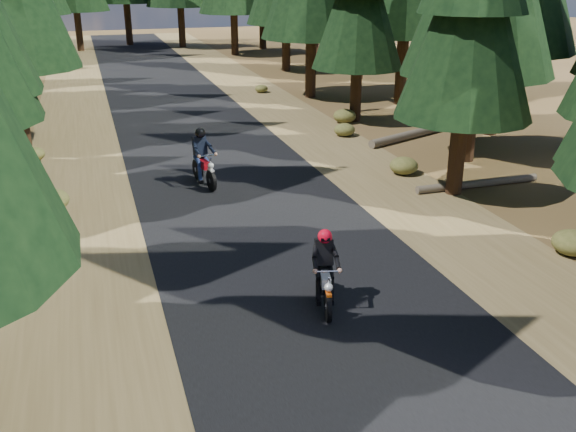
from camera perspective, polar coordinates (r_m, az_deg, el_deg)
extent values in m
plane|color=#4A391A|center=(13.35, 1.94, -6.65)|extent=(120.00, 120.00, 0.00)
cube|color=black|center=(17.72, -3.40, 0.65)|extent=(6.00, 100.00, 0.01)
cube|color=brown|center=(17.29, -18.34, -1.01)|extent=(3.20, 100.00, 0.01)
cube|color=brown|center=(19.28, 9.98, 2.08)|extent=(3.20, 100.00, 0.01)
cylinder|color=black|center=(18.95, 15.10, 8.44)|extent=(0.48, 0.48, 4.52)
cone|color=black|center=(18.56, 15.96, 16.95)|extent=(3.84, 3.84, 5.65)
cylinder|color=black|center=(22.43, 16.23, 11.97)|extent=(0.53, 0.53, 5.84)
cylinder|color=black|center=(26.44, 18.25, 13.73)|extent=(0.56, 0.56, 6.43)
cylinder|color=black|center=(25.34, -23.24, 11.98)|extent=(0.53, 0.53, 5.72)
cylinder|color=black|center=(27.73, 6.13, 12.95)|extent=(0.48, 0.48, 4.51)
cylinder|color=black|center=(31.57, 10.24, 15.56)|extent=(0.56, 0.56, 6.47)
cylinder|color=black|center=(32.18, -23.45, 13.55)|extent=(0.53, 0.53, 5.64)
cylinder|color=black|center=(32.87, 2.06, 15.53)|extent=(0.53, 0.53, 5.83)
cylinder|color=black|center=(38.70, 6.46, 15.39)|extent=(0.48, 0.48, 4.61)
cylinder|color=black|center=(38.99, -24.20, 13.62)|extent=(0.48, 0.48, 4.42)
cylinder|color=black|center=(41.52, -0.17, 16.72)|extent=(0.53, 0.53, 5.76)
cylinder|color=black|center=(46.53, 4.19, 17.11)|extent=(0.53, 0.53, 5.66)
cylinder|color=black|center=(40.92, 7.41, 16.65)|extent=(0.54, 0.54, 6.00)
cylinder|color=black|center=(34.90, 16.11, 14.89)|extent=(0.52, 0.52, 5.60)
cylinder|color=black|center=(48.29, -21.95, 16.30)|extent=(0.56, 0.56, 6.40)
cylinder|color=black|center=(49.44, -4.83, 17.54)|extent=(0.54, 0.54, 6.00)
cylinder|color=black|center=(53.06, -2.28, 18.07)|extent=(0.56, 0.56, 6.40)
cylinder|color=black|center=(54.20, -18.28, 16.93)|extent=(0.54, 0.54, 6.00)
cylinder|color=black|center=(54.77, -9.53, 17.91)|extent=(0.56, 0.56, 6.40)
cylinder|color=black|center=(57.31, -14.17, 17.93)|extent=(0.57, 0.57, 6.80)
cylinder|color=black|center=(50.17, 2.46, 17.65)|extent=(0.54, 0.54, 6.00)
cylinder|color=#4C4233|center=(25.97, 11.77, 7.34)|extent=(5.45, 2.61, 0.32)
cylinder|color=#4C4233|center=(20.24, 16.51, 2.79)|extent=(4.11, 0.26, 0.24)
ellipsoid|color=#474C1E|center=(16.25, 23.98, -2.18)|extent=(0.95, 0.95, 0.57)
ellipsoid|color=#474C1E|center=(23.78, -21.71, 5.14)|extent=(0.77, 0.77, 0.46)
ellipsoid|color=#474C1E|center=(25.50, 5.04, 7.65)|extent=(0.83, 0.83, 0.50)
ellipsoid|color=#474C1E|center=(34.46, -2.38, 11.24)|extent=(0.68, 0.68, 0.41)
ellipsoid|color=#474C1E|center=(18.65, -20.35, 1.33)|extent=(0.99, 0.99, 0.60)
ellipsoid|color=#474C1E|center=(29.77, -22.24, 8.20)|extent=(0.92, 0.92, 0.55)
ellipsoid|color=#474C1E|center=(20.96, 10.26, 4.42)|extent=(0.92, 0.92, 0.55)
ellipsoid|color=#474C1E|center=(27.70, 5.06, 8.85)|extent=(0.97, 0.97, 0.58)
cube|color=black|center=(12.32, 3.35, -3.68)|extent=(0.39, 0.29, 0.51)
sphere|color=red|center=(12.16, 3.39, -2.10)|extent=(0.34, 0.34, 0.28)
cube|color=black|center=(19.46, -7.59, 6.04)|extent=(0.42, 0.30, 0.56)
sphere|color=black|center=(19.36, -7.65, 7.22)|extent=(0.36, 0.36, 0.31)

